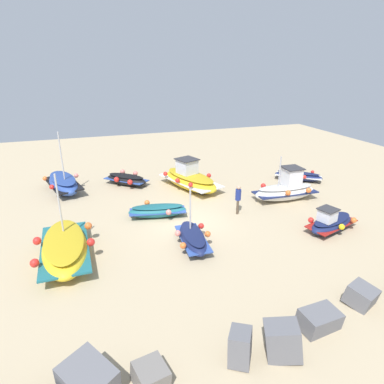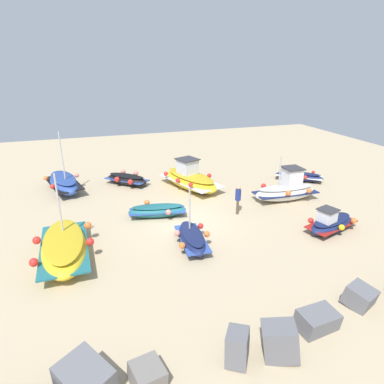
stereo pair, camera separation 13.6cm
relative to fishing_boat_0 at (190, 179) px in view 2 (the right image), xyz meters
The scene contains 12 objects.
ground_plane 5.34m from the fishing_boat_0, 69.33° to the left, with size 49.33×49.33×0.00m, color tan.
fishing_boat_0 is the anchor object (origin of this frame).
fishing_boat_1 8.48m from the fishing_boat_0, 14.15° to the right, with size 2.68×4.40×4.14m.
fishing_boat_2 10.41m from the fishing_boat_0, 40.27° to the left, with size 2.55×4.82×3.70m.
fishing_boat_3 6.38m from the fishing_boat_0, 142.40° to the left, with size 4.11×2.10×2.88m.
fishing_boat_4 4.97m from the fishing_boat_0, 50.56° to the left, with size 3.36×1.77×0.79m.
fishing_boat_5 9.59m from the fishing_boat_0, 120.76° to the left, with size 3.26×2.03×1.36m.
fishing_boat_6 8.10m from the fishing_boat_0, behind, with size 3.31×3.02×0.71m.
fishing_boat_7 7.80m from the fishing_boat_0, 72.77° to the left, with size 1.68×3.08×2.74m.
fishing_boat_8 4.54m from the fishing_boat_0, 26.71° to the right, with size 3.13×3.08×0.87m.
person_walking 5.01m from the fishing_boat_0, 104.78° to the left, with size 0.32×0.32×1.68m.
breakwater_rocks 13.96m from the fishing_boat_0, 83.97° to the left, with size 19.60×2.75×1.24m.
Camera 2 is at (4.70, 15.53, 8.04)m, focal length 31.10 mm.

